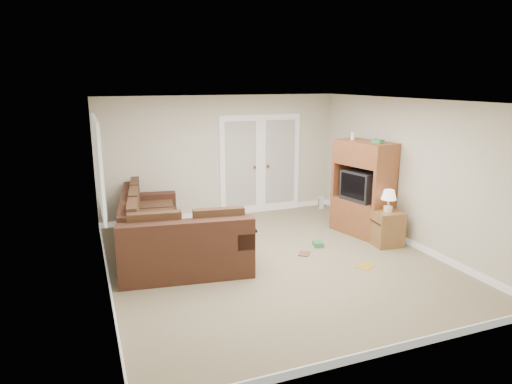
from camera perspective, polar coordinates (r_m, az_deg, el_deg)
name	(u,v)px	position (r m, az deg, el deg)	size (l,w,h in m)	color
floor	(274,261)	(7.30, 2.24, -8.67)	(5.50, 5.50, 0.00)	gray
ceiling	(275,101)	(6.75, 2.44, 11.34)	(5.00, 5.50, 0.02)	white
wall_left	(101,200)	(6.38, -18.76, -0.92)	(0.02, 5.50, 2.50)	beige
wall_right	(409,173)	(8.22, 18.56, 2.29)	(0.02, 5.50, 2.50)	beige
wall_back	(222,157)	(9.46, -4.31, 4.40)	(5.00, 0.02, 2.50)	beige
wall_front	(387,243)	(4.63, 16.07, -6.20)	(5.00, 0.02, 2.50)	beige
baseboards	(274,259)	(7.28, 2.25, -8.31)	(5.00, 5.50, 0.10)	white
french_doors	(261,165)	(9.74, 0.57, 3.43)	(1.80, 0.05, 2.13)	white
window_left	(99,165)	(7.29, -19.05, 3.26)	(0.05, 1.92, 1.42)	white
sectional_sofa	(165,236)	(7.51, -11.32, -5.42)	(2.05, 3.15, 0.90)	#44261A
coffee_table	(218,235)	(7.83, -4.78, -5.38)	(0.69, 1.08, 0.68)	black
tv_armoire	(363,188)	(8.58, 13.24, 0.52)	(0.83, 1.19, 1.85)	brown
side_cabinet	(387,225)	(8.20, 16.02, -4.02)	(0.51, 0.51, 0.98)	olive
space_heater	(321,203)	(10.27, 8.12, -1.32)	(0.11, 0.09, 0.27)	white
floor_magazine	(365,266)	(7.31, 13.44, -8.99)	(0.30, 0.23, 0.01)	#C28C22
floor_greenbox	(318,244)	(7.99, 7.77, -6.45)	(0.15, 0.21, 0.08)	#3A7F4A
floor_book	(299,253)	(7.63, 5.43, -7.63)	(0.16, 0.22, 0.02)	brown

